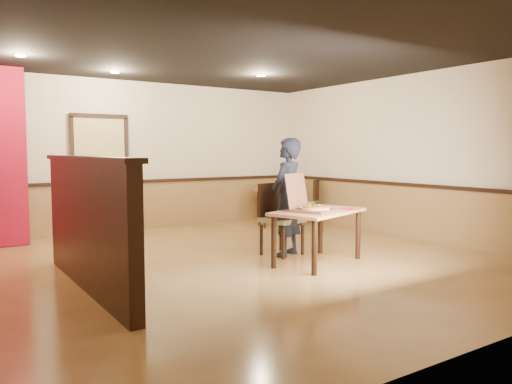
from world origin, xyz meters
TOP-DOWN VIEW (x-y plane):
  - floor at (0.00, 0.00)m, footprint 7.00×7.00m
  - ceiling at (0.00, 0.00)m, footprint 7.00×7.00m
  - wall_back at (0.00, 3.50)m, footprint 7.00×0.00m
  - wall_right at (3.50, 0.00)m, footprint 0.00×7.00m
  - wainscot_back at (0.00, 3.47)m, footprint 7.00×0.04m
  - chair_rail_back at (0.00, 3.45)m, footprint 7.00×0.06m
  - wainscot_right at (3.47, 0.00)m, footprint 0.04×7.00m
  - chair_rail_right at (3.45, 0.00)m, footprint 0.06×7.00m
  - back_door at (-0.80, 3.46)m, footprint 0.90×0.06m
  - booth_partition at (-2.00, -0.20)m, footprint 0.20×3.10m
  - spot_a at (-2.30, 1.80)m, footprint 0.14×0.14m
  - spot_b at (-0.80, 2.50)m, footprint 0.14×0.14m
  - spot_c at (1.40, 1.50)m, footprint 0.14×0.14m
  - main_table at (0.89, -0.61)m, footprint 1.51×1.15m
  - diner_chair at (0.79, 0.16)m, footprint 0.61×0.61m
  - side_chair_left at (2.20, 2.31)m, footprint 0.55×0.55m
  - side_chair_right at (3.17, 2.32)m, footprint 0.63×0.63m
  - side_table at (2.67, 2.93)m, footprint 0.74×0.74m
  - diner at (0.84, 0.01)m, footprint 0.73×0.65m
  - pizza_box at (0.72, -0.67)m, footprint 0.62×0.67m
  - pizza at (0.74, -0.72)m, footprint 0.43×0.43m
  - napkin_near at (1.34, -0.75)m, footprint 0.23×0.23m
  - napkin_far at (1.22, -0.27)m, footprint 0.24×0.24m
  - condiment at (2.73, 2.90)m, footprint 0.06×0.06m

SIDE VIEW (x-z plane):
  - floor at x=0.00m, z-range 0.00..0.00m
  - wainscot_back at x=0.00m, z-range 0.00..0.90m
  - wainscot_right at x=3.47m, z-range 0.00..0.90m
  - side_chair_left at x=2.20m, z-range 0.04..0.93m
  - side_chair_right at x=3.17m, z-range 0.04..0.95m
  - side_table at x=2.67m, z-range 0.17..0.85m
  - diner_chair at x=0.79m, z-range 0.05..1.08m
  - main_table at x=0.89m, z-range 0.25..0.96m
  - napkin_far at x=1.22m, z-range 0.71..0.72m
  - napkin_near at x=1.34m, z-range 0.71..0.72m
  - booth_partition at x=-2.00m, z-range 0.01..1.46m
  - condiment at x=2.73m, z-range 0.68..0.82m
  - pizza at x=0.74m, z-range 0.75..0.77m
  - pizza_box at x=0.72m, z-range 0.53..1.02m
  - diner at x=0.84m, z-range 0.00..1.68m
  - chair_rail_back at x=0.00m, z-range 0.89..0.95m
  - chair_rail_right at x=3.45m, z-range 0.89..0.95m
  - back_door at x=-0.80m, z-range 0.00..2.10m
  - wall_back at x=0.00m, z-range -2.10..4.90m
  - wall_right at x=3.50m, z-range -2.10..4.90m
  - spot_a at x=-2.30m, z-range 2.77..2.79m
  - spot_b at x=-0.80m, z-range 2.77..2.79m
  - spot_c at x=1.40m, z-range 2.77..2.79m
  - ceiling at x=0.00m, z-range 2.80..2.80m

